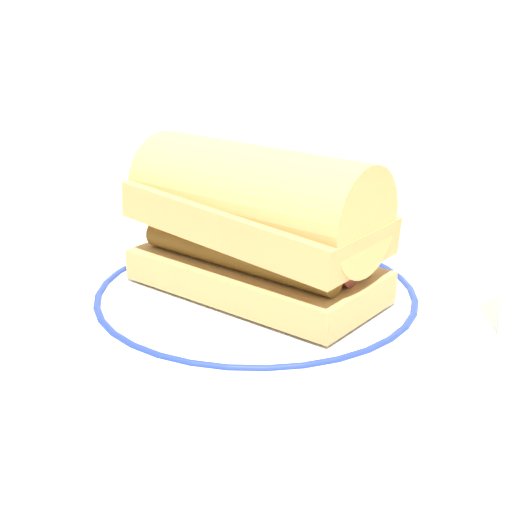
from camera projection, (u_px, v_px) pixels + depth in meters
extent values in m
plane|color=white|center=(247.00, 323.00, 0.59)|extent=(1.50, 1.50, 0.00)
cylinder|color=white|center=(256.00, 299.00, 0.62)|extent=(0.29, 0.29, 0.01)
torus|color=navy|center=(256.00, 293.00, 0.62)|extent=(0.27, 0.27, 0.01)
cube|color=tan|center=(256.00, 275.00, 0.62)|extent=(0.22, 0.13, 0.03)
cylinder|color=brown|center=(237.00, 255.00, 0.59)|extent=(0.19, 0.05, 0.02)
cylinder|color=maroon|center=(256.00, 247.00, 0.61)|extent=(0.19, 0.05, 0.02)
cylinder|color=brown|center=(274.00, 240.00, 0.63)|extent=(0.19, 0.05, 0.02)
cube|color=tan|center=(256.00, 217.00, 0.60)|extent=(0.22, 0.13, 0.05)
cylinder|color=tan|center=(256.00, 199.00, 0.59)|extent=(0.22, 0.11, 0.09)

